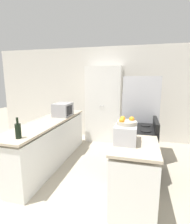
% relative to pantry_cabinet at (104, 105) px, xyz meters
% --- Properties ---
extents(ground_plane, '(14.00, 14.00, 0.00)m').
position_rel_pantry_cabinet_xyz_m(ground_plane, '(0.07, -2.99, -1.03)').
color(ground_plane, '#A89E89').
extents(wall_back, '(7.00, 0.06, 2.60)m').
position_rel_pantry_cabinet_xyz_m(wall_back, '(0.07, 0.28, 0.27)').
color(wall_back, silver).
rests_on(wall_back, ground_plane).
extents(counter_left, '(0.60, 2.53, 0.90)m').
position_rel_pantry_cabinet_xyz_m(counter_left, '(-0.81, -1.63, -0.59)').
color(counter_left, silver).
rests_on(counter_left, ground_plane).
extents(counter_right, '(0.60, 0.83, 0.90)m').
position_rel_pantry_cabinet_xyz_m(counter_right, '(0.94, -2.48, -0.59)').
color(counter_right, silver).
rests_on(counter_right, ground_plane).
extents(pantry_cabinet, '(0.95, 0.48, 2.06)m').
position_rel_pantry_cabinet_xyz_m(pantry_cabinet, '(0.00, 0.00, 0.00)').
color(pantry_cabinet, white).
rests_on(pantry_cabinet, ground_plane).
extents(stove, '(0.66, 0.72, 1.06)m').
position_rel_pantry_cabinet_xyz_m(stove, '(0.96, -1.68, -0.57)').
color(stove, black).
rests_on(stove, ground_plane).
extents(refrigerator, '(0.73, 0.74, 1.79)m').
position_rel_pantry_cabinet_xyz_m(refrigerator, '(0.99, -0.91, -0.14)').
color(refrigerator, '#B7B7BC').
rests_on(refrigerator, ground_plane).
extents(microwave, '(0.35, 0.46, 0.29)m').
position_rel_pantry_cabinet_xyz_m(microwave, '(-0.70, -1.12, 0.02)').
color(microwave, '#939399').
rests_on(microwave, counter_left).
extents(wine_bottle, '(0.08, 0.08, 0.31)m').
position_rel_pantry_cabinet_xyz_m(wine_bottle, '(-0.68, -2.66, -0.01)').
color(wine_bottle, black).
rests_on(wine_bottle, counter_left).
extents(toaster_oven, '(0.29, 0.42, 0.24)m').
position_rel_pantry_cabinet_xyz_m(toaster_oven, '(0.81, -2.41, -0.01)').
color(toaster_oven, '#B2B2B7').
rests_on(toaster_oven, counter_right).
extents(fruit_bowl, '(0.26, 0.26, 0.10)m').
position_rel_pantry_cabinet_xyz_m(fruit_bowl, '(0.81, -2.40, 0.15)').
color(fruit_bowl, '#B2A893').
rests_on(fruit_bowl, toaster_oven).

